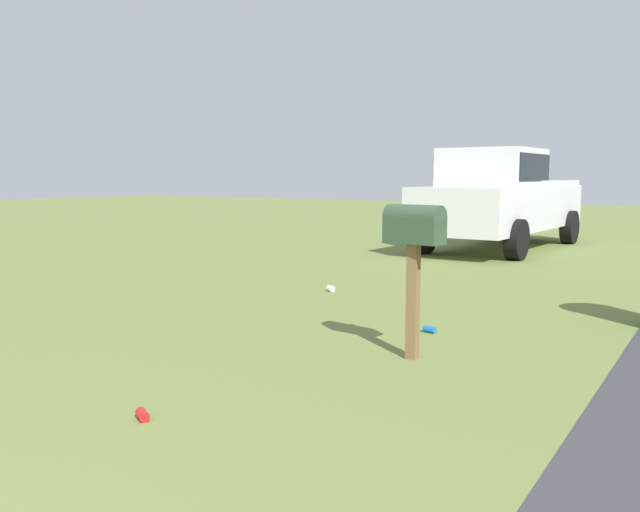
% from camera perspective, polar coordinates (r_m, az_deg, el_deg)
% --- Properties ---
extents(mailbox, '(0.27, 0.53, 1.29)m').
position_cam_1_polar(mailbox, '(5.47, 8.14, 1.72)').
color(mailbox, brown).
rests_on(mailbox, ground).
extents(pickup_truck, '(5.68, 2.33, 2.09)m').
position_cam_1_polar(pickup_truck, '(14.42, 15.28, 4.96)').
color(pickup_truck, silver).
rests_on(pickup_truck, ground).
extents(litter_can_far_scatter, '(0.08, 0.13, 0.07)m').
position_cam_1_polar(litter_can_far_scatter, '(6.58, 9.46, -6.29)').
color(litter_can_far_scatter, blue).
rests_on(litter_can_far_scatter, ground).
extents(litter_can_midfield_b, '(0.12, 0.14, 0.07)m').
position_cam_1_polar(litter_can_midfield_b, '(4.39, -15.11, -13.12)').
color(litter_can_midfield_b, red).
rests_on(litter_can_midfield_b, ground).
extents(litter_cup_midfield_a, '(0.11, 0.12, 0.08)m').
position_cam_1_polar(litter_cup_midfield_a, '(8.78, 0.92, -2.84)').
color(litter_cup_midfield_a, white).
rests_on(litter_cup_midfield_a, ground).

